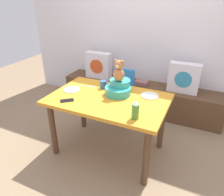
% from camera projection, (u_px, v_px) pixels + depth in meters
% --- Properties ---
extents(ground_plane, '(8.00, 8.00, 0.00)m').
position_uv_depth(ground_plane, '(109.00, 149.00, 2.74)').
color(ground_plane, '#8C7256').
extents(back_wall, '(4.40, 0.10, 2.60)m').
position_uv_depth(back_wall, '(148.00, 28.00, 3.33)').
color(back_wall, silver).
rests_on(back_wall, ground_plane).
extents(window_bench, '(2.60, 0.44, 0.46)m').
position_uv_depth(window_bench, '(139.00, 97.00, 3.59)').
color(window_bench, brown).
rests_on(window_bench, ground_plane).
extents(pillow_floral_left, '(0.44, 0.15, 0.44)m').
position_uv_depth(pillow_floral_left, '(98.00, 65.00, 3.65)').
color(pillow_floral_left, silver).
rests_on(pillow_floral_left, window_bench).
extents(pillow_floral_right, '(0.44, 0.15, 0.44)m').
position_uv_depth(pillow_floral_right, '(184.00, 78.00, 3.12)').
color(pillow_floral_right, silver).
rests_on(pillow_floral_right, window_bench).
extents(book_stack, '(0.20, 0.14, 0.06)m').
position_uv_depth(book_stack, '(142.00, 83.00, 3.46)').
color(book_stack, '#955F5E').
rests_on(book_stack, window_bench).
extents(dining_table, '(1.32, 0.84, 0.74)m').
position_uv_depth(dining_table, '(108.00, 106.00, 2.46)').
color(dining_table, orange).
rests_on(dining_table, ground_plane).
extents(highchair, '(0.35, 0.48, 0.79)m').
position_uv_depth(highchair, '(122.00, 89.00, 3.15)').
color(highchair, '#2672B2').
rests_on(highchair, ground_plane).
extents(infant_seat_teal, '(0.30, 0.33, 0.16)m').
position_uv_depth(infant_seat_teal, '(119.00, 88.00, 2.47)').
color(infant_seat_teal, teal).
rests_on(infant_seat_teal, dining_table).
extents(teddy_bear, '(0.13, 0.12, 0.25)m').
position_uv_depth(teddy_bear, '(119.00, 71.00, 2.38)').
color(teddy_bear, '#B07041').
rests_on(teddy_bear, infant_seat_teal).
extents(ketchup_bottle, '(0.07, 0.07, 0.18)m').
position_uv_depth(ketchup_bottle, '(135.00, 110.00, 1.98)').
color(ketchup_bottle, '#4C8C33').
rests_on(ketchup_bottle, dining_table).
extents(coffee_mug, '(0.12, 0.08, 0.09)m').
position_uv_depth(coffee_mug, '(103.00, 84.00, 2.62)').
color(coffee_mug, '#335999').
rests_on(coffee_mug, dining_table).
extents(dinner_plate_near, '(0.20, 0.20, 0.01)m').
position_uv_depth(dinner_plate_near, '(72.00, 90.00, 2.59)').
color(dinner_plate_near, white).
rests_on(dinner_plate_near, dining_table).
extents(dinner_plate_far, '(0.20, 0.20, 0.01)m').
position_uv_depth(dinner_plate_far, '(150.00, 96.00, 2.44)').
color(dinner_plate_far, white).
rests_on(dinner_plate_far, dining_table).
extents(cell_phone, '(0.15, 0.15, 0.01)m').
position_uv_depth(cell_phone, '(67.00, 100.00, 2.34)').
color(cell_phone, black).
rests_on(cell_phone, dining_table).
extents(table_fork, '(0.17, 0.05, 0.01)m').
position_uv_depth(table_fork, '(89.00, 86.00, 2.69)').
color(table_fork, silver).
rests_on(table_fork, dining_table).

